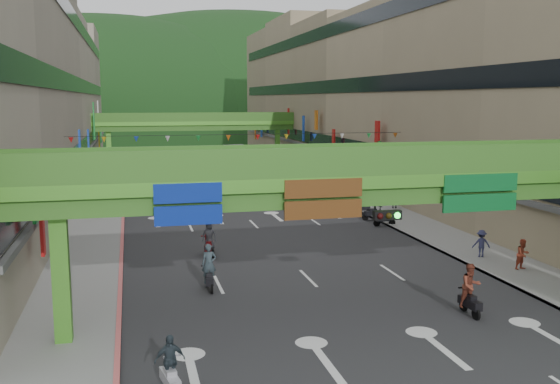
{
  "coord_description": "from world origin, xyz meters",
  "views": [
    {
      "loc": [
        -8.44,
        -16.92,
        8.88
      ],
      "look_at": [
        0.0,
        18.0,
        3.5
      ],
      "focal_mm": 40.0,
      "sensor_mm": 36.0,
      "label": 1
    }
  ],
  "objects_px": {
    "scooter_rider_near": "(209,268)",
    "pedestrian_red": "(523,257)",
    "car_silver": "(183,168)",
    "overpass_near": "(380,194)",
    "scooter_rider_mid": "(471,289)",
    "car_yellow": "(208,178)"
  },
  "relations": [
    {
      "from": "scooter_rider_near",
      "to": "pedestrian_red",
      "type": "distance_m",
      "value": 16.13
    },
    {
      "from": "car_silver",
      "to": "pedestrian_red",
      "type": "relative_size",
      "value": 2.63
    },
    {
      "from": "scooter_rider_near",
      "to": "car_silver",
      "type": "bearing_deg",
      "value": 86.7
    },
    {
      "from": "overpass_near",
      "to": "scooter_rider_mid",
      "type": "xyz_separation_m",
      "value": [
        4.06,
        -0.1,
        -4.05
      ]
    },
    {
      "from": "scooter_rider_mid",
      "to": "scooter_rider_near",
      "type": "bearing_deg",
      "value": 149.17
    },
    {
      "from": "overpass_near",
      "to": "pedestrian_red",
      "type": "xyz_separation_m",
      "value": [
        10.15,
        5.15,
        -4.41
      ]
    },
    {
      "from": "scooter_rider_near",
      "to": "pedestrian_red",
      "type": "relative_size",
      "value": 1.38
    },
    {
      "from": "pedestrian_red",
      "to": "overpass_near",
      "type": "bearing_deg",
      "value": -166.66
    },
    {
      "from": "scooter_rider_near",
      "to": "pedestrian_red",
      "type": "height_order",
      "value": "scooter_rider_near"
    },
    {
      "from": "overpass_near",
      "to": "car_silver",
      "type": "height_order",
      "value": "overpass_near"
    },
    {
      "from": "scooter_rider_near",
      "to": "car_silver",
      "type": "xyz_separation_m",
      "value": [
        2.66,
        46.06,
        -0.36
      ]
    },
    {
      "from": "scooter_rider_near",
      "to": "car_yellow",
      "type": "bearing_deg",
      "value": 83.05
    },
    {
      "from": "scooter_rider_mid",
      "to": "pedestrian_red",
      "type": "distance_m",
      "value": 8.05
    },
    {
      "from": "car_silver",
      "to": "pedestrian_red",
      "type": "xyz_separation_m",
      "value": [
        13.46,
        -46.79,
        0.11
      ]
    },
    {
      "from": "scooter_rider_mid",
      "to": "car_yellow",
      "type": "xyz_separation_m",
      "value": [
        -5.57,
        42.54,
        -0.49
      ]
    },
    {
      "from": "scooter_rider_near",
      "to": "overpass_near",
      "type": "bearing_deg",
      "value": -44.57
    },
    {
      "from": "overpass_near",
      "to": "scooter_rider_mid",
      "type": "height_order",
      "value": "overpass_near"
    },
    {
      "from": "scooter_rider_mid",
      "to": "overpass_near",
      "type": "bearing_deg",
      "value": 178.52
    },
    {
      "from": "car_silver",
      "to": "car_yellow",
      "type": "distance_m",
      "value": 9.67
    },
    {
      "from": "scooter_rider_mid",
      "to": "pedestrian_red",
      "type": "bearing_deg",
      "value": 40.76
    },
    {
      "from": "scooter_rider_mid",
      "to": "pedestrian_red",
      "type": "xyz_separation_m",
      "value": [
        6.09,
        5.25,
        -0.35
      ]
    },
    {
      "from": "car_yellow",
      "to": "pedestrian_red",
      "type": "distance_m",
      "value": 39.07
    }
  ]
}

